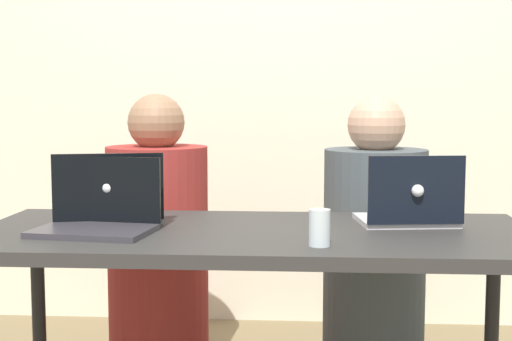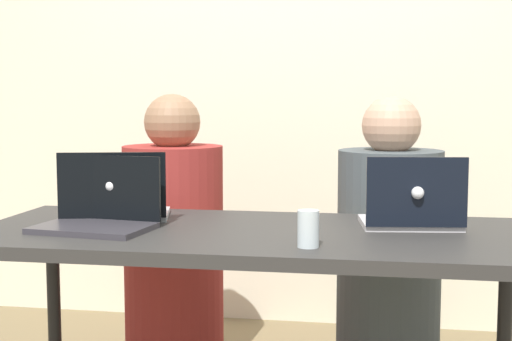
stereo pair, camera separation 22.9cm
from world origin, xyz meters
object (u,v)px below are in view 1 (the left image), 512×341
(laptop_front_left, at_px, (98,216))
(laptop_back_left, at_px, (110,207))
(laptop_back_right, at_px, (409,210))
(person_on_right, at_px, (374,258))
(water_glass_right, at_px, (320,230))
(person_on_left, at_px, (158,254))

(laptop_front_left, xyz_separation_m, laptop_back_left, (-0.01, 0.18, 0.00))
(laptop_back_right, distance_m, laptop_back_left, 0.99)
(person_on_right, height_order, laptop_back_left, person_on_right)
(person_on_right, bearing_deg, laptop_back_left, 27.20)
(laptop_front_left, xyz_separation_m, laptop_back_right, (0.97, 0.17, 0.00))
(person_on_right, xyz_separation_m, laptop_back_right, (0.06, -0.51, 0.28))
(water_glass_right, bearing_deg, laptop_front_left, 165.88)
(person_on_left, distance_m, laptop_front_left, 0.73)
(water_glass_right, bearing_deg, laptop_back_right, 49.25)
(person_on_right, xyz_separation_m, water_glass_right, (-0.24, -0.85, 0.27))
(person_on_left, height_order, laptop_back_right, person_on_left)
(person_on_left, relative_size, laptop_front_left, 3.08)
(laptop_back_right, bearing_deg, water_glass_right, 41.91)
(person_on_left, xyz_separation_m, water_glass_right, (0.63, -0.85, 0.27))
(laptop_back_left, xyz_separation_m, water_glass_right, (0.69, -0.35, -0.01))
(person_on_right, height_order, laptop_back_right, person_on_right)
(laptop_back_left, bearing_deg, person_on_right, -165.15)
(person_on_left, bearing_deg, laptop_back_left, 94.49)
(person_on_left, height_order, water_glass_right, person_on_left)
(person_on_right, relative_size, laptop_front_left, 3.06)
(laptop_front_left, height_order, laptop_back_left, laptop_back_left)
(person_on_right, relative_size, water_glass_right, 11.24)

